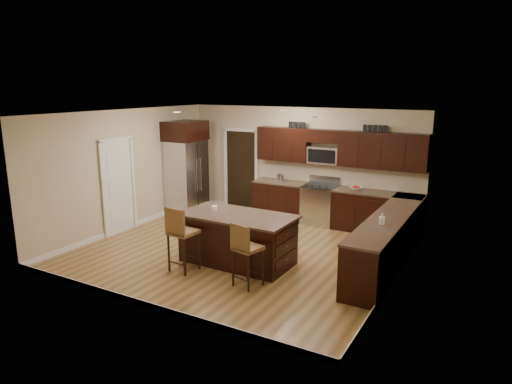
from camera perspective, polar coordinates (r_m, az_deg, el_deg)
The scene contains 22 objects.
floor at distance 9.16m, azimuth -1.82°, elevation -7.31°, with size 6.00×6.00×0.00m, color olive.
ceiling at distance 8.59m, azimuth -1.95°, elevation 9.81°, with size 6.00×6.00×0.00m, color silver.
wall_back at distance 11.18m, azimuth 5.45°, elevation 3.58°, with size 6.00×6.00×0.00m, color #C2B18C.
wall_left at distance 10.62m, azimuth -15.89°, elevation 2.62°, with size 5.50×5.50×0.00m, color #C2B18C.
wall_right at distance 7.70m, azimuth 17.59°, elevation -1.39°, with size 5.50×5.50×0.00m, color #C2B18C.
base_cabinets at distance 9.55m, azimuth 12.60°, elevation -3.85°, with size 4.02×3.96×0.92m.
upper_cabinets at distance 10.57m, azimuth 10.33°, elevation 5.56°, with size 4.00×0.33×0.80m.
range at distance 10.84m, azimuth 7.99°, elevation -1.55°, with size 0.76×0.64×1.11m.
microwave at distance 10.75m, azimuth 8.49°, elevation 4.57°, with size 0.76×0.31×0.40m, color silver.
doorway at distance 11.97m, azimuth -1.85°, elevation 2.72°, with size 0.85×0.03×2.06m, color black.
pantry_door at distance 10.46m, azimuth -16.85°, elevation 0.56°, with size 0.03×0.80×2.04m, color white.
letter_decor at distance 10.57m, azimuth 9.69°, elevation 8.07°, with size 2.20×0.03×0.15m, color black, non-canonical shape.
island at distance 8.43m, azimuth -2.31°, elevation -6.04°, with size 2.09×1.11×0.92m.
stool_left at distance 8.03m, azimuth -9.42°, elevation -4.94°, with size 0.47×0.47×1.17m.
stool_right at distance 7.35m, azimuth -1.37°, elevation -6.98°, with size 0.48×0.48×1.08m.
refrigerator at distance 11.62m, azimuth -8.72°, elevation 3.12°, with size 0.79×0.99×2.35m.
floor_mat at distance 10.71m, azimuth 3.43°, elevation -4.20°, with size 0.83×0.55×0.01m, color olive.
fruit_bowl at distance 10.46m, azimuth 12.37°, elevation 0.44°, with size 0.26×0.26×0.06m, color silver.
soap_bottle at distance 7.96m, azimuth 15.49°, elevation -3.25°, with size 0.09×0.09×0.20m, color #B2B2B2.
canister_tall at distance 11.14m, azimuth 2.89°, elevation 1.84°, with size 0.12×0.12×0.19m, color silver.
canister_short at distance 11.11m, azimuth 3.20°, elevation 1.74°, with size 0.11×0.11×0.17m, color silver.
island_jar at distance 8.54m, azimuth -5.21°, elevation -2.05°, with size 0.10×0.10×0.10m, color white.
Camera 1 is at (4.45, -7.33, 3.21)m, focal length 32.00 mm.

